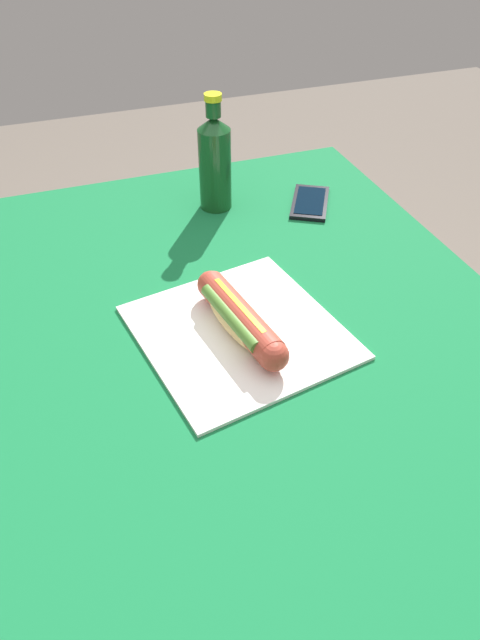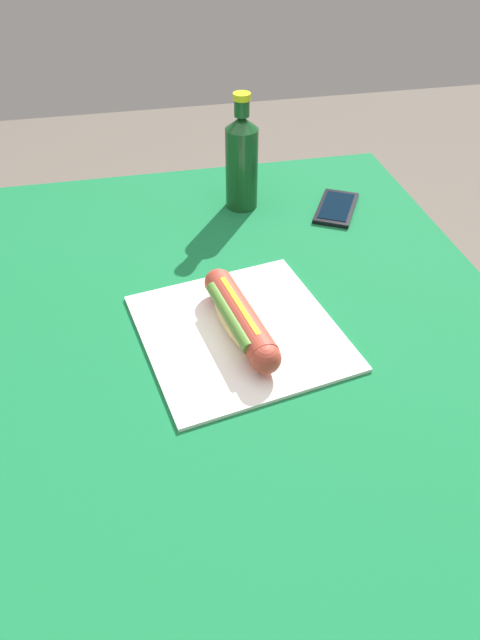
# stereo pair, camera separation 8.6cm
# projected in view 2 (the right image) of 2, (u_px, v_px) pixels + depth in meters

# --- Properties ---
(ground_plane) EXTENTS (6.00, 6.00, 0.00)m
(ground_plane) POSITION_uv_depth(u_px,v_px,m) (215.00, 569.00, 1.35)
(ground_plane) COLOR #6B6056
(ground_plane) RESTS_ON ground
(dining_table) EXTENTS (1.15, 1.01, 0.74)m
(dining_table) POSITION_uv_depth(u_px,v_px,m) (205.00, 392.00, 0.95)
(dining_table) COLOR brown
(dining_table) RESTS_ON ground
(paper_wrapper) EXTENTS (0.34, 0.34, 0.01)m
(paper_wrapper) POSITION_uv_depth(u_px,v_px,m) (240.00, 333.00, 0.88)
(paper_wrapper) COLOR white
(paper_wrapper) RESTS_ON dining_table
(hot_dog) EXTENTS (0.23, 0.08, 0.05)m
(hot_dog) POSITION_uv_depth(u_px,v_px,m) (239.00, 319.00, 0.86)
(hot_dog) COLOR #E5BC75
(hot_dog) RESTS_ON paper_wrapper
(cell_phone) EXTENTS (0.16, 0.13, 0.01)m
(cell_phone) POSITION_uv_depth(u_px,v_px,m) (336.00, 208.00, 1.17)
(cell_phone) COLOR black
(cell_phone) RESTS_ON dining_table
(soda_bottle) EXTENTS (0.06, 0.06, 0.23)m
(soda_bottle) POSITION_uv_depth(u_px,v_px,m) (242.00, 160.00, 1.12)
(soda_bottle) COLOR #14471E
(soda_bottle) RESTS_ON dining_table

